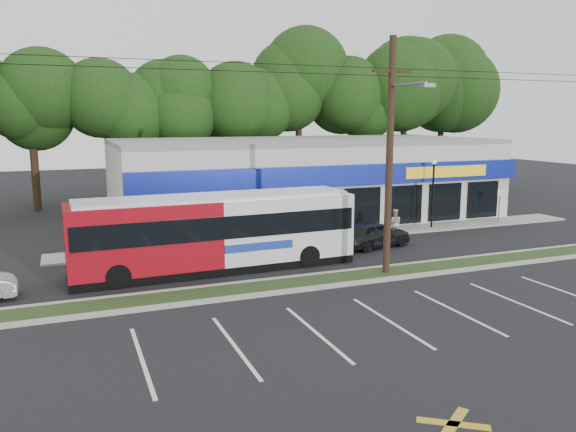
{
  "coord_description": "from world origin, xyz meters",
  "views": [
    {
      "loc": [
        -9.67,
        -19.3,
        6.72
      ],
      "look_at": [
        0.01,
        5.0,
        2.12
      ],
      "focal_mm": 35.0,
      "sensor_mm": 36.0,
      "label": 1
    }
  ],
  "objects_px": {
    "car_dark": "(374,234)",
    "pedestrian_a": "(298,226)",
    "pedestrian_b": "(394,223)",
    "utility_pole": "(387,150)",
    "lamp_post": "(433,185)",
    "sign_post": "(500,200)",
    "metrobus": "(216,230)"
  },
  "relations": [
    {
      "from": "pedestrian_a",
      "to": "utility_pole",
      "type": "bearing_deg",
      "value": 73.9
    },
    {
      "from": "lamp_post",
      "to": "metrobus",
      "type": "relative_size",
      "value": 0.34
    },
    {
      "from": "lamp_post",
      "to": "sign_post",
      "type": "bearing_deg",
      "value": -2.58
    },
    {
      "from": "utility_pole",
      "to": "pedestrian_b",
      "type": "height_order",
      "value": "utility_pole"
    },
    {
      "from": "metrobus",
      "to": "pedestrian_b",
      "type": "distance_m",
      "value": 11.48
    },
    {
      "from": "lamp_post",
      "to": "pedestrian_b",
      "type": "xyz_separation_m",
      "value": [
        -3.55,
        -1.41,
        -1.84
      ]
    },
    {
      "from": "utility_pole",
      "to": "sign_post",
      "type": "distance_m",
      "value": 15.71
    },
    {
      "from": "lamp_post",
      "to": "sign_post",
      "type": "relative_size",
      "value": 1.91
    },
    {
      "from": "metrobus",
      "to": "sign_post",
      "type": "bearing_deg",
      "value": 10.15
    },
    {
      "from": "pedestrian_a",
      "to": "pedestrian_b",
      "type": "relative_size",
      "value": 1.05
    },
    {
      "from": "car_dark",
      "to": "utility_pole",
      "type": "bearing_deg",
      "value": 142.31
    },
    {
      "from": "pedestrian_a",
      "to": "sign_post",
      "type": "bearing_deg",
      "value": 157.94
    },
    {
      "from": "utility_pole",
      "to": "metrobus",
      "type": "distance_m",
      "value": 8.22
    },
    {
      "from": "car_dark",
      "to": "pedestrian_b",
      "type": "bearing_deg",
      "value": -66.51
    },
    {
      "from": "car_dark",
      "to": "pedestrian_a",
      "type": "distance_m",
      "value": 4.18
    },
    {
      "from": "utility_pole",
      "to": "sign_post",
      "type": "xyz_separation_m",
      "value": [
        13.17,
        7.65,
        -3.86
      ]
    },
    {
      "from": "sign_post",
      "to": "metrobus",
      "type": "distance_m",
      "value": 20.04
    },
    {
      "from": "metrobus",
      "to": "pedestrian_b",
      "type": "relative_size",
      "value": 7.65
    },
    {
      "from": "metrobus",
      "to": "car_dark",
      "type": "relative_size",
      "value": 3.04
    },
    {
      "from": "pedestrian_a",
      "to": "pedestrian_b",
      "type": "distance_m",
      "value": 5.56
    },
    {
      "from": "sign_post",
      "to": "pedestrian_a",
      "type": "bearing_deg",
      "value": -179.69
    },
    {
      "from": "car_dark",
      "to": "metrobus",
      "type": "bearing_deg",
      "value": 86.22
    },
    {
      "from": "sign_post",
      "to": "pedestrian_b",
      "type": "relative_size",
      "value": 1.35
    },
    {
      "from": "sign_post",
      "to": "car_dark",
      "type": "bearing_deg",
      "value": -165.46
    },
    {
      "from": "pedestrian_a",
      "to": "metrobus",
      "type": "bearing_deg",
      "value": 13.07
    },
    {
      "from": "metrobus",
      "to": "pedestrian_a",
      "type": "height_order",
      "value": "metrobus"
    },
    {
      "from": "metrobus",
      "to": "car_dark",
      "type": "xyz_separation_m",
      "value": [
        8.78,
        1.26,
        -1.08
      ]
    },
    {
      "from": "utility_pole",
      "to": "sign_post",
      "type": "height_order",
      "value": "utility_pole"
    },
    {
      "from": "pedestrian_a",
      "to": "pedestrian_b",
      "type": "xyz_separation_m",
      "value": [
        5.45,
        -1.11,
        -0.04
      ]
    },
    {
      "from": "car_dark",
      "to": "pedestrian_a",
      "type": "xyz_separation_m",
      "value": [
        -3.16,
        2.74,
        0.16
      ]
    },
    {
      "from": "sign_post",
      "to": "pedestrian_b",
      "type": "xyz_separation_m",
      "value": [
        -8.55,
        -1.18,
        -0.73
      ]
    },
    {
      "from": "metrobus",
      "to": "lamp_post",
      "type": "bearing_deg",
      "value": 14.81
    }
  ]
}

